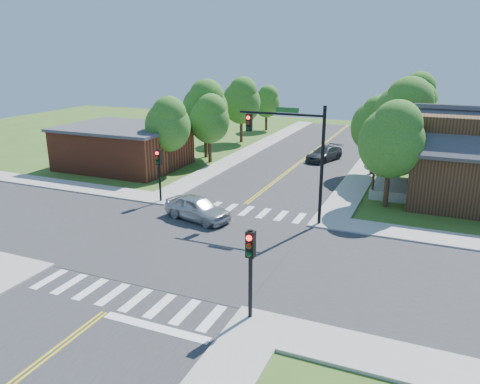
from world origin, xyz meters
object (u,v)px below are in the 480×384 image
at_px(signal_pole_se, 250,258).
at_px(signal_pole_nw, 159,165).
at_px(signal_mast_ne, 295,144).
at_px(car_silver, 197,209).
at_px(car_dgrey, 324,154).

relative_size(signal_pole_se, signal_pole_nw, 1.00).
bearing_deg(signal_pole_nw, signal_pole_se, -45.00).
bearing_deg(signal_mast_ne, signal_pole_se, -81.44).
height_order(car_silver, car_dgrey, car_silver).
bearing_deg(car_silver, signal_pole_se, -127.00).
bearing_deg(car_dgrey, signal_mast_ne, -65.11).
height_order(signal_mast_ne, signal_pole_se, signal_mast_ne).
distance_m(signal_mast_ne, signal_pole_se, 11.55).
relative_size(car_silver, car_dgrey, 0.98).
xyz_separation_m(car_silver, car_dgrey, (3.50, 19.00, -0.10)).
bearing_deg(signal_pole_se, car_silver, 128.21).
relative_size(signal_mast_ne, signal_pole_nw, 1.89).
bearing_deg(signal_pole_nw, signal_mast_ne, 0.07).
xyz_separation_m(signal_mast_ne, car_dgrey, (-1.99, 16.91, -4.19)).
bearing_deg(signal_pole_se, signal_mast_ne, 98.56).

